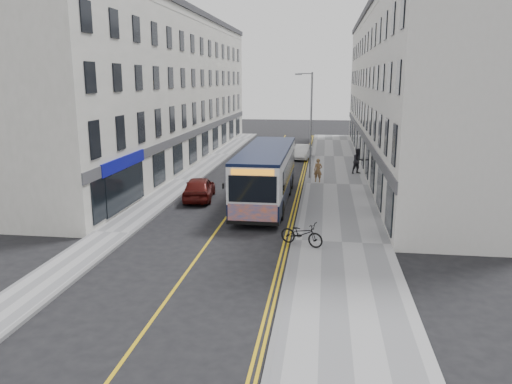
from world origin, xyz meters
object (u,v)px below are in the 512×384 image
(streetlamp, at_px, (310,122))
(pedestrian_near, at_px, (318,170))
(city_bus, at_px, (266,173))
(bicycle, at_px, (302,234))
(pedestrian_far, at_px, (358,161))
(car_white, at_px, (302,152))
(car_maroon, at_px, (199,188))

(streetlamp, xyz_separation_m, pedestrian_near, (0.72, -1.47, -3.40))
(streetlamp, xyz_separation_m, city_bus, (-2.34, -7.90, -2.50))
(pedestrian_near, bearing_deg, bicycle, -81.42)
(pedestrian_far, distance_m, car_white, 9.03)
(city_bus, relative_size, pedestrian_far, 5.88)
(streetlamp, height_order, pedestrian_near, streetlamp)
(car_white, bearing_deg, bicycle, -80.89)
(bicycle, distance_m, car_maroon, 10.87)
(car_white, height_order, car_maroon, car_maroon)
(pedestrian_near, relative_size, pedestrian_far, 0.85)
(city_bus, relative_size, pedestrian_near, 6.91)
(city_bus, height_order, pedestrian_near, city_bus)
(bicycle, xyz_separation_m, pedestrian_far, (3.58, 18.16, 0.46))
(bicycle, distance_m, car_white, 25.84)
(bicycle, height_order, pedestrian_near, pedestrian_near)
(streetlamp, height_order, pedestrian_far, streetlamp)
(city_bus, relative_size, bicycle, 5.64)
(pedestrian_near, bearing_deg, city_bus, -104.92)
(car_maroon, bearing_deg, city_bus, 168.46)
(pedestrian_near, bearing_deg, car_maroon, -130.04)
(pedestrian_near, distance_m, pedestrian_far, 4.81)
(pedestrian_near, bearing_deg, car_white, 108.97)
(pedestrian_near, relative_size, car_maroon, 0.39)
(city_bus, distance_m, bicycle, 8.53)
(pedestrian_near, xyz_separation_m, car_white, (-1.69, 11.34, -0.31))
(city_bus, distance_m, car_maroon, 4.50)
(city_bus, bearing_deg, car_maroon, 175.49)
(pedestrian_near, height_order, pedestrian_far, pedestrian_far)
(streetlamp, height_order, car_white, streetlamp)
(streetlamp, xyz_separation_m, bicycle, (0.23, -15.95, -3.71))
(bicycle, relative_size, pedestrian_near, 1.23)
(bicycle, relative_size, pedestrian_far, 1.04)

